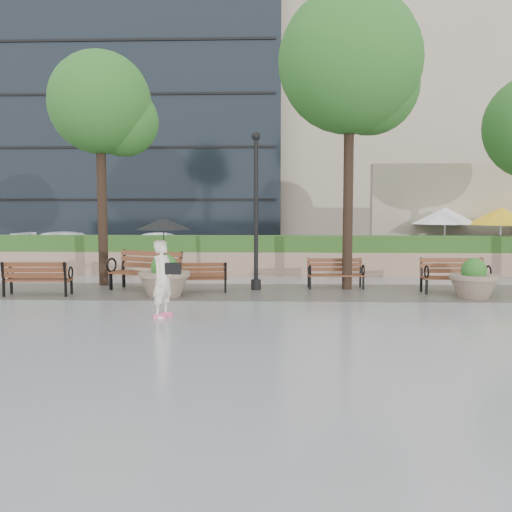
{
  "coord_description": "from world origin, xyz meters",
  "views": [
    {
      "loc": [
        0.8,
        -12.55,
        2.36
      ],
      "look_at": [
        0.28,
        1.84,
        1.1
      ],
      "focal_mm": 40.0,
      "sensor_mm": 36.0,
      "label": 1
    }
  ],
  "objects_px": {
    "bench_4": "(454,283)",
    "planter_left": "(164,280)",
    "bench_1": "(145,279)",
    "lamppost": "(256,221)",
    "pedestrian": "(163,257)",
    "bench_0": "(38,286)",
    "bench_3": "(335,280)",
    "bench_2": "(198,283)",
    "car_right": "(167,249)",
    "car_left": "(73,248)",
    "planter_right": "(474,282)"
  },
  "relations": [
    {
      "from": "car_right",
      "to": "pedestrian",
      "type": "height_order",
      "value": "pedestrian"
    },
    {
      "from": "bench_2",
      "to": "bench_3",
      "type": "relative_size",
      "value": 1.0
    },
    {
      "from": "bench_4",
      "to": "car_left",
      "type": "relative_size",
      "value": 0.39
    },
    {
      "from": "bench_2",
      "to": "planter_left",
      "type": "xyz_separation_m",
      "value": [
        -0.78,
        -0.79,
        0.19
      ]
    },
    {
      "from": "bench_3",
      "to": "pedestrian",
      "type": "xyz_separation_m",
      "value": [
        -4.09,
        -4.39,
        1.03
      ]
    },
    {
      "from": "car_right",
      "to": "lamppost",
      "type": "bearing_deg",
      "value": -157.68
    },
    {
      "from": "bench_0",
      "to": "pedestrian",
      "type": "xyz_separation_m",
      "value": [
        3.9,
        -2.78,
        1.02
      ]
    },
    {
      "from": "bench_1",
      "to": "planter_left",
      "type": "height_order",
      "value": "planter_left"
    },
    {
      "from": "car_left",
      "to": "bench_3",
      "type": "bearing_deg",
      "value": -119.2
    },
    {
      "from": "bench_3",
      "to": "planter_right",
      "type": "xyz_separation_m",
      "value": [
        3.39,
        -1.54,
        0.15
      ]
    },
    {
      "from": "car_right",
      "to": "planter_right",
      "type": "bearing_deg",
      "value": -137.23
    },
    {
      "from": "bench_0",
      "to": "bench_1",
      "type": "xyz_separation_m",
      "value": [
        2.64,
        0.95,
        0.05
      ]
    },
    {
      "from": "planter_left",
      "to": "car_left",
      "type": "relative_size",
      "value": 0.3
    },
    {
      "from": "bench_1",
      "to": "car_left",
      "type": "height_order",
      "value": "car_left"
    },
    {
      "from": "bench_0",
      "to": "lamppost",
      "type": "xyz_separation_m",
      "value": [
        5.72,
        1.24,
        1.68
      ]
    },
    {
      "from": "planter_left",
      "to": "bench_0",
      "type": "bearing_deg",
      "value": 178.88
    },
    {
      "from": "lamppost",
      "to": "car_left",
      "type": "xyz_separation_m",
      "value": [
        -7.72,
        6.94,
        -1.29
      ]
    },
    {
      "from": "planter_left",
      "to": "pedestrian",
      "type": "bearing_deg",
      "value": -79.08
    },
    {
      "from": "bench_0",
      "to": "bench_2",
      "type": "relative_size",
      "value": 1.07
    },
    {
      "from": "bench_2",
      "to": "car_right",
      "type": "distance_m",
      "value": 7.77
    },
    {
      "from": "bench_2",
      "to": "planter_right",
      "type": "bearing_deg",
      "value": 168.67
    },
    {
      "from": "bench_1",
      "to": "bench_4",
      "type": "xyz_separation_m",
      "value": [
        8.49,
        -0.09,
        -0.05
      ]
    },
    {
      "from": "bench_2",
      "to": "car_left",
      "type": "distance_m",
      "value": 9.67
    },
    {
      "from": "planter_left",
      "to": "pedestrian",
      "type": "xyz_separation_m",
      "value": [
        0.52,
        -2.71,
        0.85
      ]
    },
    {
      "from": "bench_1",
      "to": "bench_4",
      "type": "distance_m",
      "value": 8.49
    },
    {
      "from": "bench_0",
      "to": "bench_2",
      "type": "distance_m",
      "value": 4.22
    },
    {
      "from": "bench_1",
      "to": "pedestrian",
      "type": "bearing_deg",
      "value": -48.14
    },
    {
      "from": "bench_2",
      "to": "lamppost",
      "type": "xyz_separation_m",
      "value": [
        1.57,
        0.51,
        1.7
      ]
    },
    {
      "from": "bench_1",
      "to": "bench_3",
      "type": "height_order",
      "value": "bench_1"
    },
    {
      "from": "planter_right",
      "to": "pedestrian",
      "type": "height_order",
      "value": "pedestrian"
    },
    {
      "from": "bench_2",
      "to": "car_left",
      "type": "bearing_deg",
      "value": -56.57
    },
    {
      "from": "bench_2",
      "to": "car_left",
      "type": "height_order",
      "value": "car_left"
    },
    {
      "from": "planter_right",
      "to": "car_left",
      "type": "distance_m",
      "value": 15.65
    },
    {
      "from": "planter_right",
      "to": "lamppost",
      "type": "xyz_separation_m",
      "value": [
        -5.66,
        1.17,
        1.55
      ]
    },
    {
      "from": "bench_4",
      "to": "planter_right",
      "type": "height_order",
      "value": "planter_right"
    },
    {
      "from": "bench_4",
      "to": "planter_left",
      "type": "distance_m",
      "value": 7.81
    },
    {
      "from": "bench_3",
      "to": "planter_right",
      "type": "relative_size",
      "value": 1.32
    },
    {
      "from": "bench_1",
      "to": "lamppost",
      "type": "relative_size",
      "value": 0.49
    },
    {
      "from": "bench_1",
      "to": "bench_0",
      "type": "bearing_deg",
      "value": -137.08
    },
    {
      "from": "planter_left",
      "to": "bench_2",
      "type": "bearing_deg",
      "value": 45.7
    },
    {
      "from": "pedestrian",
      "to": "car_left",
      "type": "bearing_deg",
      "value": 50.06
    },
    {
      "from": "bench_0",
      "to": "bench_3",
      "type": "height_order",
      "value": "bench_0"
    },
    {
      "from": "bench_0",
      "to": "car_left",
      "type": "height_order",
      "value": "car_left"
    },
    {
      "from": "bench_3",
      "to": "bench_4",
      "type": "relative_size",
      "value": 0.91
    },
    {
      "from": "pedestrian",
      "to": "bench_2",
      "type": "bearing_deg",
      "value": 17.65
    },
    {
      "from": "car_right",
      "to": "pedestrian",
      "type": "xyz_separation_m",
      "value": [
        2.06,
        -10.92,
        0.65
      ]
    },
    {
      "from": "bench_2",
      "to": "lamppost",
      "type": "height_order",
      "value": "lamppost"
    },
    {
      "from": "bench_4",
      "to": "planter_left",
      "type": "xyz_separation_m",
      "value": [
        -7.75,
        -0.92,
        0.16
      ]
    },
    {
      "from": "bench_1",
      "to": "bench_2",
      "type": "xyz_separation_m",
      "value": [
        1.52,
        -0.22,
        -0.08
      ]
    },
    {
      "from": "bench_1",
      "to": "planter_right",
      "type": "bearing_deg",
      "value": 17.4
    }
  ]
}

